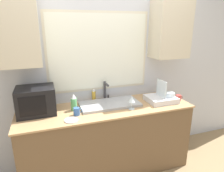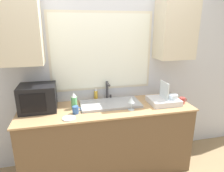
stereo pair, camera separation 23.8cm
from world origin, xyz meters
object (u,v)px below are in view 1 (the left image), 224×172
(microwave, at_px, (36,101))
(soap_bottle, at_px, (94,96))
(faucet, at_px, (105,89))
(dish_rack, at_px, (162,98))
(spray_bottle, at_px, (74,103))
(mug_near_sink, at_px, (77,111))
(wine_glass, at_px, (132,100))

(microwave, relative_size, soap_bottle, 2.70)
(faucet, height_order, microwave, microwave)
(soap_bottle, bearing_deg, faucet, -11.49)
(dish_rack, relative_size, spray_bottle, 1.83)
(spray_bottle, distance_m, soap_bottle, 0.39)
(microwave, bearing_deg, spray_bottle, -7.71)
(spray_bottle, bearing_deg, soap_bottle, 38.21)
(dish_rack, distance_m, mug_near_sink, 1.14)
(microwave, height_order, soap_bottle, microwave)
(soap_bottle, bearing_deg, wine_glass, -50.05)
(faucet, height_order, dish_rack, dish_rack)
(microwave, distance_m, spray_bottle, 0.42)
(dish_rack, distance_m, soap_bottle, 0.91)
(microwave, distance_m, wine_glass, 1.11)
(dish_rack, distance_m, wine_glass, 0.50)
(soap_bottle, xyz_separation_m, mug_near_sink, (-0.29, -0.38, -0.02))
(microwave, bearing_deg, dish_rack, -5.41)
(dish_rack, height_order, mug_near_sink, dish_rack)
(mug_near_sink, height_order, wine_glass, wine_glass)
(microwave, xyz_separation_m, soap_bottle, (0.72, 0.18, -0.09))
(microwave, height_order, wine_glass, microwave)
(spray_bottle, relative_size, soap_bottle, 1.32)
(mug_near_sink, bearing_deg, faucet, 38.15)
(microwave, bearing_deg, mug_near_sink, -25.58)
(spray_bottle, xyz_separation_m, wine_glass, (0.66, -0.19, 0.03))
(soap_bottle, distance_m, mug_near_sink, 0.49)
(wine_glass, bearing_deg, soap_bottle, 129.95)
(microwave, distance_m, soap_bottle, 0.75)
(spray_bottle, bearing_deg, faucet, 24.29)
(faucet, xyz_separation_m, microwave, (-0.87, -0.15, 0.01))
(dish_rack, height_order, wine_glass, dish_rack)
(microwave, bearing_deg, faucet, 9.78)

